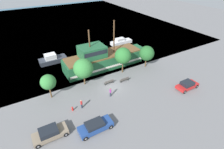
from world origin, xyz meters
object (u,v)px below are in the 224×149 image
moored_boat_outer (121,42)px  bench_promenade_west (109,82)px  parked_car_curb_front (50,133)px  fire_hydrant (72,109)px  pirate_ship (102,59)px  bench_promenade_east (124,79)px  moored_boat_dockside (52,59)px  pedestrian_walking_near (82,104)px  parked_car_curb_rear (187,85)px  parked_car_curb_mid (95,126)px  pedestrian_walking_far (110,92)px

moored_boat_outer → bench_promenade_west: moored_boat_outer is taller
parked_car_curb_front → bench_promenade_west: (12.53, 6.62, -0.30)m
parked_car_curb_front → fire_hydrant: parked_car_curb_front is taller
pirate_ship → bench_promenade_east: 7.47m
parked_car_curb_front → moored_boat_outer: bearing=41.2°
pirate_ship → moored_boat_dockside: pirate_ship is taller
parked_car_curb_front → pedestrian_walking_near: size_ratio=2.84×
parked_car_curb_rear → pedestrian_walking_near: (-18.44, 4.84, 0.07)m
pirate_ship → fire_hydrant: bearing=-136.6°
parked_car_curb_mid → moored_boat_outer: bearing=50.9°
pirate_ship → parked_car_curb_mid: size_ratio=3.94×
moored_boat_outer → fire_hydrant: (-20.87, -18.69, -0.26)m
parked_car_curb_rear → fire_hydrant: size_ratio=5.50×
parked_car_curb_rear → bench_promenade_west: 14.24m
parked_car_curb_mid → pedestrian_walking_far: (5.36, 5.28, 0.11)m
pirate_ship → parked_car_curb_front: size_ratio=4.18×
parked_car_curb_mid → pedestrian_walking_near: pedestrian_walking_near is taller
pirate_ship → bench_promenade_west: 6.96m
parked_car_curb_mid → bench_promenade_east: bearing=38.2°
parked_car_curb_front → parked_car_curb_rear: (24.07, -1.72, -0.02)m
bench_promenade_east → pedestrian_walking_far: (-4.53, -2.50, 0.40)m
fire_hydrant → bench_promenade_east: (11.34, 2.61, 0.03)m
fire_hydrant → pedestrian_walking_far: 6.83m
moored_boat_dockside → fire_hydrant: (-1.40, -17.47, -0.36)m
bench_promenade_east → bench_promenade_west: same height
pedestrian_walking_near → bench_promenade_east: bearing=15.5°
moored_boat_outer → bench_promenade_east: moored_boat_outer is taller
fire_hydrant → pedestrian_walking_far: size_ratio=0.46×
pirate_ship → fire_hydrant: size_ratio=24.24×
moored_boat_outer → bench_promenade_west: (-12.49, -15.31, -0.23)m
parked_car_curb_mid → fire_hydrant: bearing=105.7°
bench_promenade_west → pedestrian_walking_near: bearing=-153.1°
moored_boat_dockside → pirate_ship: bearing=-40.1°
pirate_ship → bench_promenade_east: pirate_ship is taller
bench_promenade_east → bench_promenade_west: (-2.96, 0.77, 0.00)m
moored_boat_outer → parked_car_curb_mid: (-19.42, -23.86, 0.06)m
moored_boat_dockside → bench_promenade_east: bearing=-56.2°
pirate_ship → pedestrian_walking_far: 10.46m
parked_car_curb_front → pedestrian_walking_far: bearing=17.0°
bench_promenade_east → pedestrian_walking_near: bearing=-164.5°
parked_car_curb_mid → parked_car_curb_rear: parked_car_curb_mid is taller
pirate_ship → fire_hydrant: 14.44m
moored_boat_outer → parked_car_curb_rear: 23.67m
bench_promenade_west → parked_car_curb_mid: bearing=-129.0°
parked_car_curb_rear → bench_promenade_east: size_ratio=2.35×
bench_promenade_west → parked_car_curb_rear: bearing=-35.9°
parked_car_curb_front → fire_hydrant: size_ratio=5.80×
pirate_ship → moored_boat_outer: pirate_ship is taller
bench_promenade_west → pedestrian_walking_near: (-6.91, -3.50, 0.34)m
bench_promenade_east → pedestrian_walking_far: 5.19m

